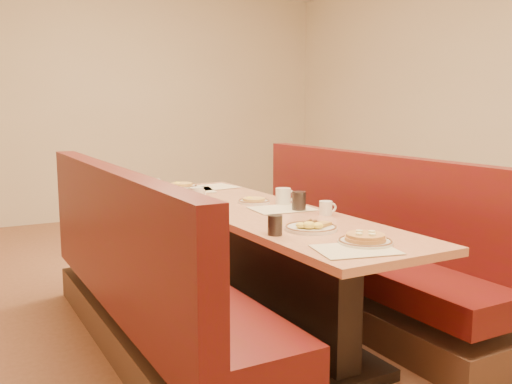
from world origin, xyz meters
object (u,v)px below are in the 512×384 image
booth_right (355,257)px  pancake_plate (365,240)px  coffee_mug_d (156,184)px  coffee_mug_a (326,208)px  booth_left (145,291)px  soda_tumbler_near (275,225)px  coffee_mug_c (284,196)px  diner_table (261,270)px  eggs_plate (311,227)px  soda_tumbler_mid (299,201)px  coffee_mug_b (197,195)px

booth_right → pancake_plate: 1.29m
pancake_plate → coffee_mug_d: (-0.27, 2.07, 0.02)m
coffee_mug_a → booth_right: bearing=42.4°
booth_left → coffee_mug_a: booth_left is taller
coffee_mug_a → soda_tumbler_near: 0.60m
coffee_mug_a → coffee_mug_c: size_ratio=0.78×
pancake_plate → coffee_mug_a: coffee_mug_a is taller
diner_table → pancake_plate: size_ratio=10.04×
eggs_plate → soda_tumbler_mid: 0.54m
diner_table → coffee_mug_a: coffee_mug_a is taller
coffee_mug_a → coffee_mug_b: 0.89m
coffee_mug_c → soda_tumbler_mid: bearing=-97.7°
booth_right → soda_tumbler_mid: size_ratio=21.43×
diner_table → coffee_mug_c: size_ratio=18.37×
soda_tumbler_near → coffee_mug_c: bearing=55.4°
booth_right → coffee_mug_c: (-0.51, 0.10, 0.44)m
coffee_mug_c → soda_tumbler_near: coffee_mug_c is taller
diner_table → coffee_mug_a: 0.58m
booth_left → eggs_plate: (0.67, -0.62, 0.40)m
pancake_plate → eggs_plate: 0.36m
coffee_mug_b → coffee_mug_d: coffee_mug_b is taller
coffee_mug_c → diner_table: bearing=-154.3°
coffee_mug_b → coffee_mug_c: (0.45, -0.33, 0.00)m
diner_table → coffee_mug_b: bearing=117.9°
coffee_mug_a → soda_tumbler_mid: (-0.06, 0.19, 0.02)m
soda_tumbler_mid → soda_tumbler_near: bearing=-133.3°
booth_left → soda_tumbler_near: (0.46, -0.62, 0.44)m
booth_right → soda_tumbler_mid: 0.72m
diner_table → soda_tumbler_mid: bearing=-36.7°
coffee_mug_b → soda_tumbler_mid: soda_tumbler_mid is taller
coffee_mug_a → soda_tumbler_near: soda_tumbler_near is taller
diner_table → coffee_mug_a: size_ratio=23.64×
eggs_plate → coffee_mug_c: size_ratio=1.95×
booth_left → booth_right: (1.46, 0.00, 0.00)m
pancake_plate → coffee_mug_a: bearing=68.6°
eggs_plate → diner_table: bearing=84.6°
eggs_plate → soda_tumbler_mid: size_ratio=2.28×
coffee_mug_d → soda_tumbler_mid: (0.46, -1.24, 0.02)m
coffee_mug_b → soda_tumbler_mid: 0.70m
booth_left → coffee_mug_c: size_ratio=18.37×
booth_left → coffee_mug_a: (0.98, -0.32, 0.43)m
booth_right → soda_tumbler_near: bearing=-148.3°
coffee_mug_b → coffee_mug_c: coffee_mug_c is taller
booth_left → booth_right: bearing=0.0°
booth_right → soda_tumbler_mid: bearing=-166.0°
soda_tumbler_near → booth_right: bearing=31.7°
soda_tumbler_near → coffee_mug_a: bearing=29.8°
booth_right → coffee_mug_d: size_ratio=23.38×
booth_left → coffee_mug_a: bearing=-18.2°
soda_tumbler_near → eggs_plate: bearing=1.6°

